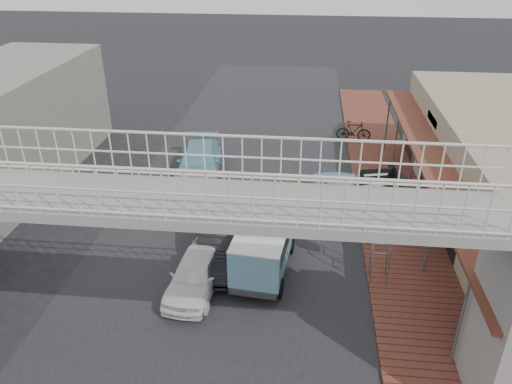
% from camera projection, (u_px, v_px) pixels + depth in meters
% --- Properties ---
extents(ground, '(120.00, 120.00, 0.00)m').
position_uv_depth(ground, '(218.00, 278.00, 16.76)').
color(ground, black).
rests_on(ground, ground).
extents(road_strip, '(10.00, 60.00, 0.01)m').
position_uv_depth(road_strip, '(218.00, 278.00, 16.76)').
color(road_strip, black).
rests_on(road_strip, ground).
extents(sidewalk, '(3.00, 40.00, 0.10)m').
position_uv_depth(sidewalk, '(402.00, 240.00, 18.77)').
color(sidewalk, brown).
rests_on(sidewalk, ground).
extents(footbridge, '(16.40, 2.40, 6.34)m').
position_uv_depth(footbridge, '(183.00, 274.00, 11.77)').
color(footbridge, gray).
rests_on(footbridge, ground).
extents(white_hatchback, '(1.74, 3.68, 1.22)m').
position_uv_depth(white_hatchback, '(196.00, 273.00, 16.04)').
color(white_hatchback, white).
rests_on(white_hatchback, ground).
extents(dark_sedan, '(1.95, 4.74, 1.53)m').
position_uv_depth(dark_sedan, '(224.00, 238.00, 17.59)').
color(dark_sedan, black).
rests_on(dark_sedan, ground).
extents(angkot_curb, '(2.42, 4.57, 1.23)m').
position_uv_depth(angkot_curb, '(338.00, 192.00, 21.00)').
color(angkot_curb, '#7BBBD6').
rests_on(angkot_curb, ground).
extents(angkot_far, '(2.49, 4.99, 1.39)m').
position_uv_depth(angkot_far, '(199.00, 162.00, 23.58)').
color(angkot_far, '#6DA8BD').
rests_on(angkot_far, ground).
extents(angkot_van, '(2.01, 3.83, 1.81)m').
position_uv_depth(angkot_van, '(264.00, 243.00, 16.60)').
color(angkot_van, black).
rests_on(angkot_van, ground).
extents(motorcycle_near, '(2.01, 1.16, 1.00)m').
position_uv_depth(motorcycle_near, '(417.00, 209.00, 19.74)').
color(motorcycle_near, black).
rests_on(motorcycle_near, sidewalk).
extents(motorcycle_far, '(1.91, 0.70, 1.12)m').
position_uv_depth(motorcycle_far, '(354.00, 131.00, 27.28)').
color(motorcycle_far, black).
rests_on(motorcycle_far, sidewalk).
extents(street_clock, '(0.73, 0.60, 2.97)m').
position_uv_depth(street_clock, '(386.00, 215.00, 15.41)').
color(street_clock, '#59595B').
rests_on(street_clock, sidewalk).
extents(arrow_sign, '(1.92, 1.26, 3.18)m').
position_uv_depth(arrow_sign, '(398.00, 181.00, 17.32)').
color(arrow_sign, '#59595B').
rests_on(arrow_sign, sidewalk).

